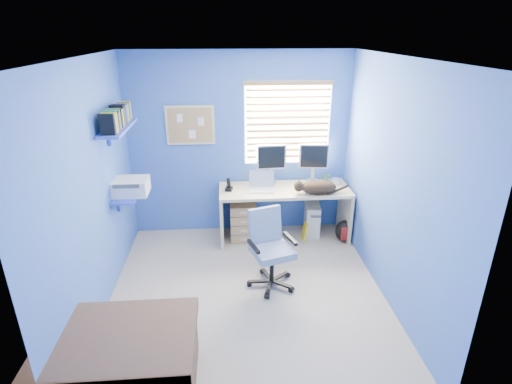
{
  "coord_description": "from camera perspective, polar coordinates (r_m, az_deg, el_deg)",
  "views": [
    {
      "loc": [
        -0.19,
        -3.68,
        2.73
      ],
      "look_at": [
        0.15,
        0.65,
        0.95
      ],
      "focal_mm": 28.0,
      "sensor_mm": 36.0,
      "label": 1
    }
  ],
  "objects": [
    {
      "name": "monitor_left",
      "position": [
        5.51,
        2.19,
        4.05
      ],
      "size": [
        0.41,
        0.14,
        0.54
      ],
      "primitive_type": "cube",
      "rotation": [
        0.0,
        0.0,
        0.06
      ],
      "color": "silver",
      "rests_on": "desk"
    },
    {
      "name": "wall_back",
      "position": [
        5.49,
        -2.35,
        6.61
      ],
      "size": [
        3.0,
        0.01,
        2.5
      ],
      "primitive_type": "cube",
      "color": "#475BCC",
      "rests_on": "ground"
    },
    {
      "name": "wall_left",
      "position": [
        4.18,
        -22.42,
        -0.23
      ],
      "size": [
        0.01,
        3.2,
        2.5
      ],
      "primitive_type": "cube",
      "color": "#475BCC",
      "rests_on": "ground"
    },
    {
      "name": "bed_corner",
      "position": [
        3.61,
        -18.61,
        -22.09
      ],
      "size": [
        1.14,
        0.81,
        0.55
      ],
      "primitive_type": "cube",
      "color": "brown",
      "rests_on": "floor"
    },
    {
      "name": "backpack",
      "position": [
        5.65,
        12.56,
        -5.42
      ],
      "size": [
        0.31,
        0.27,
        0.31
      ],
      "primitive_type": "ellipsoid",
      "rotation": [
        0.0,
        0.0,
        0.33
      ],
      "color": "black",
      "rests_on": "floor"
    },
    {
      "name": "mug",
      "position": [
        5.69,
        9.98,
        2.0
      ],
      "size": [
        0.1,
        0.09,
        0.1
      ],
      "primitive_type": "imported",
      "color": "#32745C",
      "rests_on": "desk"
    },
    {
      "name": "window_blinds",
      "position": [
        5.45,
        4.56,
        9.69
      ],
      "size": [
        1.15,
        0.05,
        1.1
      ],
      "color": "white",
      "rests_on": "ground"
    },
    {
      "name": "tower_pc",
      "position": [
        5.77,
        8.01,
        -3.7
      ],
      "size": [
        0.24,
        0.46,
        0.45
      ],
      "primitive_type": "cube",
      "rotation": [
        0.0,
        0.0,
        -0.11
      ],
      "color": "beige",
      "rests_on": "floor"
    },
    {
      "name": "monitor_right",
      "position": [
        5.6,
        8.17,
        4.14
      ],
      "size": [
        0.41,
        0.16,
        0.54
      ],
      "primitive_type": "cube",
      "rotation": [
        0.0,
        0.0,
        -0.11
      ],
      "color": "silver",
      "rests_on": "desk"
    },
    {
      "name": "yellow_book",
      "position": [
        5.61,
        6.97,
        -5.61
      ],
      "size": [
        0.03,
        0.17,
        0.24
      ],
      "primitive_type": "cube",
      "color": "yellow",
      "rests_on": "floor"
    },
    {
      "name": "office_chair",
      "position": [
        4.57,
        2.04,
        -9.41
      ],
      "size": [
        0.65,
        0.65,
        0.88
      ],
      "color": "black",
      "rests_on": "floor"
    },
    {
      "name": "cat",
      "position": [
        5.24,
        8.9,
        0.69
      ],
      "size": [
        0.49,
        0.27,
        0.17
      ],
      "primitive_type": "ellipsoid",
      "rotation": [
        0.0,
        0.0,
        -0.04
      ],
      "color": "black",
      "rests_on": "desk"
    },
    {
      "name": "floor",
      "position": [
        4.59,
        -1.27,
        -14.25
      ],
      "size": [
        3.0,
        3.2,
        0.0
      ],
      "primitive_type": "cube",
      "color": "#AC9C8B",
      "rests_on": "ground"
    },
    {
      "name": "cd_spindle",
      "position": [
        5.64,
        11.36,
        1.52
      ],
      "size": [
        0.13,
        0.13,
        0.07
      ],
      "primitive_type": "cylinder",
      "color": "silver",
      "rests_on": "desk"
    },
    {
      "name": "laptop",
      "position": [
        5.27,
        0.81,
        1.36
      ],
      "size": [
        0.35,
        0.29,
        0.22
      ],
      "primitive_type": "cube",
      "rotation": [
        0.0,
        0.0,
        -0.09
      ],
      "color": "silver",
      "rests_on": "desk"
    },
    {
      "name": "drawer_boxes",
      "position": [
        5.51,
        -1.85,
        -4.24
      ],
      "size": [
        0.35,
        0.28,
        0.54
      ],
      "primitive_type": "cube",
      "color": "tan",
      "rests_on": "floor"
    },
    {
      "name": "wall_front",
      "position": [
        2.56,
        0.61,
        -13.01
      ],
      "size": [
        3.0,
        0.01,
        2.5
      ],
      "primitive_type": "cube",
      "color": "#475BCC",
      "rests_on": "ground"
    },
    {
      "name": "wall_right",
      "position": [
        4.31,
        18.9,
        0.96
      ],
      "size": [
        0.01,
        3.2,
        2.5
      ],
      "primitive_type": "cube",
      "color": "#475BCC",
      "rests_on": "ground"
    },
    {
      "name": "desk",
      "position": [
        5.53,
        4.01,
        -3.06
      ],
      "size": [
        1.75,
        0.65,
        0.74
      ],
      "primitive_type": "cube",
      "color": "#D2B97E",
      "rests_on": "floor"
    },
    {
      "name": "ceiling",
      "position": [
        3.69,
        -1.62,
        18.7
      ],
      "size": [
        3.0,
        3.2,
        0.0
      ],
      "primitive_type": "cube",
      "color": "white",
      "rests_on": "wall_back"
    },
    {
      "name": "wall_shelves",
      "position": [
        4.76,
        -18.52,
        5.31
      ],
      "size": [
        0.42,
        0.9,
        1.05
      ],
      "color": "blue",
      "rests_on": "ground"
    },
    {
      "name": "phone",
      "position": [
        5.29,
        -3.91,
        1.1
      ],
      "size": [
        0.11,
        0.13,
        0.17
      ],
      "primitive_type": "cube",
      "rotation": [
        0.0,
        0.0,
        -0.21
      ],
      "color": "black",
      "rests_on": "desk"
    },
    {
      "name": "corkboard",
      "position": [
        5.41,
        -9.38,
        9.39
      ],
      "size": [
        0.64,
        0.02,
        0.52
      ],
      "color": "#D2B97E",
      "rests_on": "ground"
    }
  ]
}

